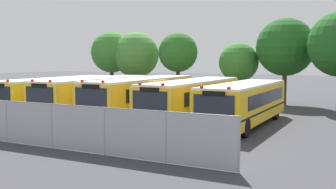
% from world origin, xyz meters
% --- Properties ---
extents(ground_plane, '(160.00, 160.00, 0.00)m').
position_xyz_m(ground_plane, '(0.00, 0.00, 0.00)').
color(ground_plane, '#38383D').
extents(school_bus_0, '(2.82, 11.06, 2.60)m').
position_xyz_m(school_bus_0, '(-6.94, -0.15, 1.37)').
color(school_bus_0, yellow).
rests_on(school_bus_0, ground_plane).
extents(school_bus_1, '(2.61, 10.99, 2.69)m').
position_xyz_m(school_bus_1, '(-3.39, -0.26, 1.41)').
color(school_bus_1, yellow).
rests_on(school_bus_1, ground_plane).
extents(school_bus_2, '(2.61, 11.05, 2.72)m').
position_xyz_m(school_bus_2, '(-0.06, 0.14, 1.43)').
color(school_bus_2, yellow).
rests_on(school_bus_2, ground_plane).
extents(school_bus_3, '(2.52, 10.95, 2.66)m').
position_xyz_m(school_bus_3, '(3.55, 0.19, 1.40)').
color(school_bus_3, yellow).
rests_on(school_bus_3, ground_plane).
extents(school_bus_4, '(2.75, 10.04, 2.56)m').
position_xyz_m(school_bus_4, '(6.80, 0.14, 1.35)').
color(school_bus_4, yellow).
rests_on(school_bus_4, ground_plane).
extents(tree_0, '(4.20, 4.20, 6.66)m').
position_xyz_m(tree_0, '(-10.26, 11.53, 4.53)').
color(tree_0, '#4C3823').
rests_on(tree_0, ground_plane).
extents(tree_1, '(4.61, 4.61, 6.58)m').
position_xyz_m(tree_1, '(-7.66, 12.14, 4.21)').
color(tree_1, '#4C3823').
rests_on(tree_1, ground_plane).
extents(tree_2, '(3.65, 3.65, 6.30)m').
position_xyz_m(tree_2, '(-2.65, 11.00, 4.51)').
color(tree_2, '#4C3823').
rests_on(tree_2, ground_plane).
extents(tree_3, '(3.50, 3.50, 5.31)m').
position_xyz_m(tree_3, '(3.05, 11.90, 3.56)').
color(tree_3, '#4C3823').
rests_on(tree_3, ground_plane).
extents(tree_4, '(4.81, 4.81, 7.25)m').
position_xyz_m(tree_4, '(7.10, 11.66, 4.87)').
color(tree_4, '#4C3823').
rests_on(tree_4, ground_plane).
extents(chainlink_fence, '(19.17, 0.07, 1.94)m').
position_xyz_m(chainlink_fence, '(-0.29, -9.33, 1.00)').
color(chainlink_fence, '#9EA0A3').
rests_on(chainlink_fence, ground_plane).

